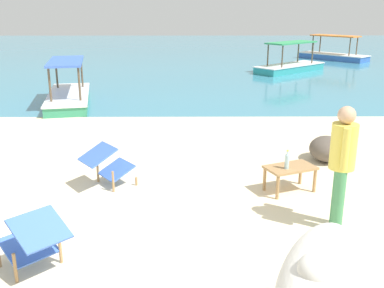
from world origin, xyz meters
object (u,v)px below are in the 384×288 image
cow (319,287)px  person_standing (342,159)px  deck_chair_far (107,163)px  boat_green (69,95)px  boat_teal (290,65)px  bottle (287,161)px  deck_chair_near (34,239)px  low_bench_table (290,171)px  boat_blue (333,55)px

cow → person_standing: person_standing is taller
deck_chair_far → person_standing: 3.55m
person_standing → boat_green: 9.49m
person_standing → boat_teal: person_standing is taller
bottle → deck_chair_far: bearing=173.3°
deck_chair_near → deck_chair_far: 2.41m
low_bench_table → bottle: (-0.08, -0.09, 0.19)m
bottle → deck_chair_near: 3.76m
bottle → boat_blue: 18.88m
person_standing → low_bench_table: bearing=-60.3°
cow → low_bench_table: cow is taller
person_standing → boat_green: bearing=-41.7°
person_standing → cow: bearing=81.2°
deck_chair_near → boat_blue: (9.45, 19.85, -0.13)m
low_bench_table → bottle: size_ratio=2.94×
deck_chair_near → deck_chair_far: same height
deck_chair_far → boat_teal: (5.76, 13.02, -0.13)m
boat_green → boat_teal: 10.46m
low_bench_table → boat_teal: (2.90, 13.26, -0.09)m
deck_chair_near → boat_green: size_ratio=0.24×
bottle → person_standing: 1.24m
deck_chair_far → boat_teal: bearing=28.4°
deck_chair_near → person_standing: size_ratio=0.57×
boat_blue → low_bench_table: bearing=-62.6°
cow → person_standing: (0.94, 2.36, 0.19)m
bottle → deck_chair_near: bottle is taller
low_bench_table → deck_chair_near: deck_chair_near is taller
low_bench_table → deck_chair_far: deck_chair_far is taller
deck_chair_far → boat_teal: 14.24m
bottle → person_standing: (0.43, -1.08, 0.42)m
cow → bottle: cow is taller
deck_chair_near → boat_teal: boat_teal is taller
cow → deck_chair_far: bearing=-123.1°
boat_green → boat_teal: bearing=118.7°
deck_chair_near → boat_blue: size_ratio=0.26×
deck_chair_far → boat_green: 6.71m
low_bench_table → boat_teal: size_ratio=0.25×
person_standing → boat_green: (-5.47, 7.72, -0.70)m
bottle → boat_green: size_ratio=0.08×
boat_green → cow: bearing=13.0°
cow → boat_teal: boat_teal is taller
boat_teal → boat_blue: bearing=12.6°
boat_blue → boat_green: (-11.34, -11.15, 0.00)m
deck_chair_near → boat_blue: boat_blue is taller
bottle → person_standing: size_ratio=0.18×
low_bench_table → boat_green: size_ratio=0.23×
deck_chair_near → boat_blue: 21.98m
deck_chair_far → boat_blue: size_ratio=0.27×
boat_green → deck_chair_near: bearing=1.0°
cow → boat_teal: 17.16m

